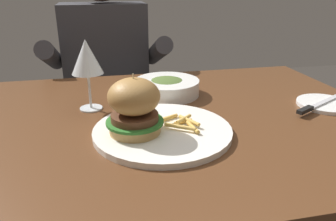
{
  "coord_description": "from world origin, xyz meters",
  "views": [
    {
      "loc": [
        -0.13,
        -0.77,
        1.07
      ],
      "look_at": [
        0.02,
        -0.07,
        0.78
      ],
      "focal_mm": 35.0,
      "sensor_mm": 36.0,
      "label": 1
    }
  ],
  "objects_px": {
    "burger_sandwich": "(134,106)",
    "diner_person": "(108,97)",
    "butter_dish": "(179,92)",
    "main_plate": "(162,131)",
    "bread_plate": "(325,104)",
    "soup_bowl": "(167,87)",
    "wine_glass": "(87,58)",
    "table_knife": "(316,105)"
  },
  "relations": [
    {
      "from": "bread_plate",
      "to": "butter_dish",
      "type": "bearing_deg",
      "value": 156.46
    },
    {
      "from": "bread_plate",
      "to": "diner_person",
      "type": "xyz_separation_m",
      "value": [
        -0.58,
        0.72,
        -0.18
      ]
    },
    {
      "from": "bread_plate",
      "to": "soup_bowl",
      "type": "height_order",
      "value": "soup_bowl"
    },
    {
      "from": "main_plate",
      "to": "diner_person",
      "type": "bearing_deg",
      "value": 97.08
    },
    {
      "from": "table_knife",
      "to": "diner_person",
      "type": "relative_size",
      "value": 0.17
    },
    {
      "from": "bread_plate",
      "to": "wine_glass",
      "type": "bearing_deg",
      "value": 170.15
    },
    {
      "from": "table_knife",
      "to": "soup_bowl",
      "type": "bearing_deg",
      "value": 150.61
    },
    {
      "from": "table_knife",
      "to": "soup_bowl",
      "type": "height_order",
      "value": "soup_bowl"
    },
    {
      "from": "burger_sandwich",
      "to": "wine_glass",
      "type": "bearing_deg",
      "value": 115.96
    },
    {
      "from": "table_knife",
      "to": "diner_person",
      "type": "xyz_separation_m",
      "value": [
        -0.54,
        0.74,
        -0.19
      ]
    },
    {
      "from": "soup_bowl",
      "to": "main_plate",
      "type": "bearing_deg",
      "value": -104.09
    },
    {
      "from": "main_plate",
      "to": "butter_dish",
      "type": "bearing_deg",
      "value": 67.56
    },
    {
      "from": "bread_plate",
      "to": "main_plate",
      "type": "bearing_deg",
      "value": -170.38
    },
    {
      "from": "table_knife",
      "to": "bread_plate",
      "type": "bearing_deg",
      "value": 27.73
    },
    {
      "from": "main_plate",
      "to": "butter_dish",
      "type": "relative_size",
      "value": 4.1
    },
    {
      "from": "diner_person",
      "to": "soup_bowl",
      "type": "bearing_deg",
      "value": -72.59
    },
    {
      "from": "wine_glass",
      "to": "table_knife",
      "type": "distance_m",
      "value": 0.63
    },
    {
      "from": "main_plate",
      "to": "bread_plate",
      "type": "height_order",
      "value": "main_plate"
    },
    {
      "from": "butter_dish",
      "to": "soup_bowl",
      "type": "height_order",
      "value": "soup_bowl"
    },
    {
      "from": "burger_sandwich",
      "to": "diner_person",
      "type": "bearing_deg",
      "value": 92.58
    },
    {
      "from": "main_plate",
      "to": "wine_glass",
      "type": "height_order",
      "value": "wine_glass"
    },
    {
      "from": "butter_dish",
      "to": "diner_person",
      "type": "relative_size",
      "value": 0.07
    },
    {
      "from": "bread_plate",
      "to": "butter_dish",
      "type": "distance_m",
      "value": 0.42
    },
    {
      "from": "soup_bowl",
      "to": "burger_sandwich",
      "type": "bearing_deg",
      "value": -115.32
    },
    {
      "from": "wine_glass",
      "to": "butter_dish",
      "type": "xyz_separation_m",
      "value": [
        0.26,
        0.05,
        -0.13
      ]
    },
    {
      "from": "burger_sandwich",
      "to": "wine_glass",
      "type": "relative_size",
      "value": 0.7
    },
    {
      "from": "wine_glass",
      "to": "table_knife",
      "type": "xyz_separation_m",
      "value": [
        0.6,
        -0.14,
        -0.13
      ]
    },
    {
      "from": "burger_sandwich",
      "to": "diner_person",
      "type": "xyz_separation_m",
      "value": [
        -0.04,
        0.8,
        -0.25
      ]
    },
    {
      "from": "burger_sandwich",
      "to": "bread_plate",
      "type": "xyz_separation_m",
      "value": [
        0.55,
        0.09,
        -0.07
      ]
    },
    {
      "from": "burger_sandwich",
      "to": "table_knife",
      "type": "relative_size",
      "value": 0.66
    },
    {
      "from": "main_plate",
      "to": "diner_person",
      "type": "relative_size",
      "value": 0.27
    },
    {
      "from": "wine_glass",
      "to": "butter_dish",
      "type": "distance_m",
      "value": 0.3
    },
    {
      "from": "bread_plate",
      "to": "table_knife",
      "type": "bearing_deg",
      "value": -152.27
    },
    {
      "from": "main_plate",
      "to": "diner_person",
      "type": "distance_m",
      "value": 0.82
    },
    {
      "from": "wine_glass",
      "to": "bread_plate",
      "type": "distance_m",
      "value": 0.67
    },
    {
      "from": "butter_dish",
      "to": "main_plate",
      "type": "bearing_deg",
      "value": -112.44
    },
    {
      "from": "main_plate",
      "to": "wine_glass",
      "type": "relative_size",
      "value": 1.67
    },
    {
      "from": "bread_plate",
      "to": "soup_bowl",
      "type": "relative_size",
      "value": 0.77
    },
    {
      "from": "burger_sandwich",
      "to": "bread_plate",
      "type": "bearing_deg",
      "value": 9.24
    },
    {
      "from": "burger_sandwich",
      "to": "butter_dish",
      "type": "bearing_deg",
      "value": 57.07
    },
    {
      "from": "butter_dish",
      "to": "soup_bowl",
      "type": "xyz_separation_m",
      "value": [
        -0.04,
        0.02,
        0.01
      ]
    },
    {
      "from": "butter_dish",
      "to": "diner_person",
      "type": "height_order",
      "value": "diner_person"
    }
  ]
}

